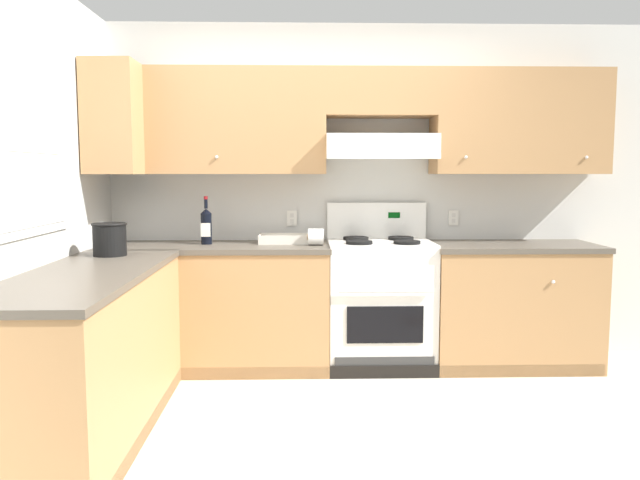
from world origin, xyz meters
The scene contains 10 objects.
ground_plane centered at (0.00, 0.00, 0.00)m, with size 7.04×7.04×0.00m, color beige.
wall_back centered at (0.41, 1.53, 1.48)m, with size 4.68×0.57×2.55m.
wall_left centered at (-1.59, 0.23, 1.34)m, with size 0.47×4.00×2.55m.
counter_back_run centered at (0.20, 1.24, 0.45)m, with size 3.60×0.65×0.91m.
counter_left_run centered at (-1.24, 0.00, 0.45)m, with size 0.63×1.91×0.91m.
stove centered at (0.48, 1.25, 0.48)m, with size 0.76×0.62×1.20m.
wine_bottle centered at (-0.80, 1.29, 1.05)m, with size 0.08×0.08×0.35m.
bowl centered at (-0.23, 1.34, 0.93)m, with size 0.37×0.22×0.07m.
bucket centered at (-1.31, 0.65, 1.02)m, with size 0.22×0.22×0.21m.
paper_towel_roll centered at (-0.01, 1.20, 0.97)m, with size 0.11×0.12×0.12m.
Camera 1 is at (-0.10, -3.38, 1.43)m, focal length 35.90 mm.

